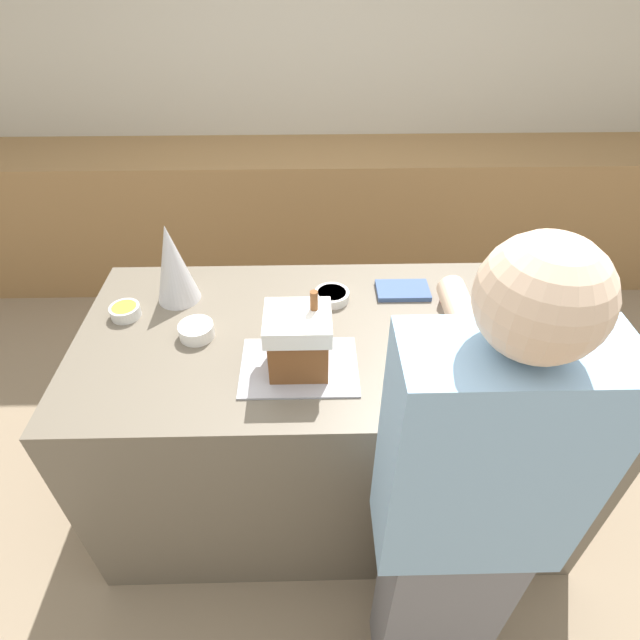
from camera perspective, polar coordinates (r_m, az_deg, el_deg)
ground_plane at (r=2.49m, az=1.74°, el=-18.15°), size 12.00×12.00×0.00m
wall_back at (r=3.58m, az=0.41°, el=26.32°), size 8.00×0.05×2.60m
back_cabinet_block at (r=3.56m, az=0.50°, el=11.85°), size 6.00×0.60×0.92m
kitchen_island at (r=2.11m, az=1.99°, el=-11.23°), size 1.87×0.89×0.94m
baking_tray at (r=1.64m, az=-2.39°, el=-5.36°), size 0.38×0.28×0.01m
gingerbread_house at (r=1.56m, az=-2.49°, el=-2.32°), size 0.21×0.18×0.28m
decorative_tree at (r=1.92m, az=-16.50°, el=6.20°), size 0.16×0.16×0.32m
candy_bowl_front_corner at (r=1.79m, az=-13.95°, el=-1.13°), size 0.12×0.12×0.05m
candy_bowl_center_rear at (r=1.91m, az=1.36°, el=2.82°), size 0.13×0.13×0.04m
candy_bowl_near_tray_left at (r=1.97m, az=-21.38°, el=0.97°), size 0.11×0.11×0.04m
candy_bowl_behind_tray at (r=2.04m, az=20.53°, el=2.79°), size 0.10×0.10×0.05m
cookbook at (r=1.98m, az=9.43°, el=3.37°), size 0.21×0.13×0.02m
mug at (r=1.95m, az=14.76°, el=3.13°), size 0.07×0.07×0.09m
person at (r=1.43m, az=15.98°, el=-21.31°), size 0.45×0.56×1.72m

